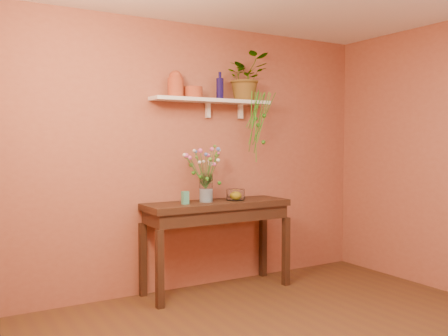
% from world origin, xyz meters
% --- Properties ---
extents(room, '(4.04, 4.04, 2.70)m').
position_xyz_m(room, '(0.00, 0.00, 1.35)').
color(room, '#4F3118').
rests_on(room, ground).
extents(sideboard, '(1.49, 0.48, 0.90)m').
position_xyz_m(sideboard, '(0.03, 1.74, 0.77)').
color(sideboard, '#311F13').
rests_on(sideboard, ground).
extents(wall_shelf, '(1.30, 0.24, 0.19)m').
position_xyz_m(wall_shelf, '(0.06, 1.87, 1.92)').
color(wall_shelf, white).
rests_on(wall_shelf, room).
extents(terracotta_jug, '(0.16, 0.16, 0.26)m').
position_xyz_m(terracotta_jug, '(-0.36, 1.88, 2.06)').
color(terracotta_jug, '#994526').
rests_on(terracotta_jug, wall_shelf).
extents(terracotta_pot, '(0.23, 0.23, 0.11)m').
position_xyz_m(terracotta_pot, '(-0.16, 1.89, 1.99)').
color(terracotta_pot, '#994526').
rests_on(terracotta_pot, wall_shelf).
extents(blue_bottle, '(0.08, 0.08, 0.28)m').
position_xyz_m(blue_bottle, '(0.14, 1.87, 2.05)').
color(blue_bottle, '#120C40').
rests_on(blue_bottle, wall_shelf).
extents(spider_plant, '(0.49, 0.43, 0.50)m').
position_xyz_m(spider_plant, '(0.47, 1.90, 2.19)').
color(spider_plant, '#276816').
rests_on(spider_plant, wall_shelf).
extents(plant_fronds, '(0.32, 0.33, 0.74)m').
position_xyz_m(plant_fronds, '(0.55, 1.76, 1.71)').
color(plant_fronds, '#276816').
rests_on(plant_fronds, wall_shelf).
extents(glass_vase, '(0.13, 0.13, 0.28)m').
position_xyz_m(glass_vase, '(-0.09, 1.76, 1.02)').
color(glass_vase, white).
rests_on(glass_vase, sideboard).
extents(bouquet, '(0.47, 0.36, 0.44)m').
position_xyz_m(bouquet, '(-0.09, 1.77, 1.30)').
color(bouquet, '#386B28').
rests_on(bouquet, glass_vase).
extents(glass_bowl, '(0.19, 0.19, 0.11)m').
position_xyz_m(glass_bowl, '(0.25, 1.74, 0.96)').
color(glass_bowl, white).
rests_on(glass_bowl, sideboard).
extents(lemon, '(0.09, 0.09, 0.09)m').
position_xyz_m(lemon, '(0.25, 1.73, 0.95)').
color(lemon, yellow).
rests_on(lemon, glass_bowl).
extents(carton, '(0.07, 0.05, 0.12)m').
position_xyz_m(carton, '(-0.34, 1.70, 0.97)').
color(carton, teal).
rests_on(carton, sideboard).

